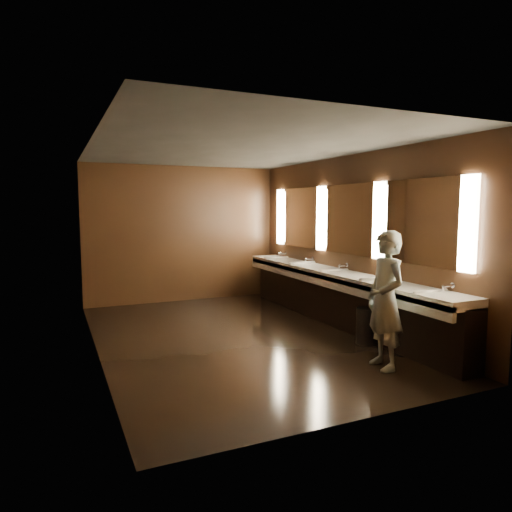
# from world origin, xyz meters

# --- Properties ---
(floor) EXTENTS (6.00, 6.00, 0.00)m
(floor) POSITION_xyz_m (0.00, 0.00, 0.00)
(floor) COLOR black
(floor) RESTS_ON ground
(ceiling) EXTENTS (4.00, 6.00, 0.02)m
(ceiling) POSITION_xyz_m (0.00, 0.00, 2.80)
(ceiling) COLOR #2D2D2B
(ceiling) RESTS_ON wall_back
(wall_back) EXTENTS (4.00, 0.02, 2.80)m
(wall_back) POSITION_xyz_m (0.00, 3.00, 1.40)
(wall_back) COLOR black
(wall_back) RESTS_ON floor
(wall_front) EXTENTS (4.00, 0.02, 2.80)m
(wall_front) POSITION_xyz_m (0.00, -3.00, 1.40)
(wall_front) COLOR black
(wall_front) RESTS_ON floor
(wall_left) EXTENTS (0.02, 6.00, 2.80)m
(wall_left) POSITION_xyz_m (-2.00, 0.00, 1.40)
(wall_left) COLOR black
(wall_left) RESTS_ON floor
(wall_right) EXTENTS (0.02, 6.00, 2.80)m
(wall_right) POSITION_xyz_m (2.00, 0.00, 1.40)
(wall_right) COLOR black
(wall_right) RESTS_ON floor
(sink_counter) EXTENTS (0.55, 5.40, 1.01)m
(sink_counter) POSITION_xyz_m (1.79, 0.00, 0.50)
(sink_counter) COLOR black
(sink_counter) RESTS_ON floor
(mirror_band) EXTENTS (0.06, 5.03, 1.15)m
(mirror_band) POSITION_xyz_m (1.98, -0.00, 1.75)
(mirror_band) COLOR #FCE6BC
(mirror_band) RESTS_ON wall_right
(person) EXTENTS (0.48, 0.66, 1.67)m
(person) POSITION_xyz_m (1.13, -1.98, 0.84)
(person) COLOR #87AAC9
(person) RESTS_ON floor
(trash_bin) EXTENTS (0.35, 0.35, 0.52)m
(trash_bin) POSITION_xyz_m (1.58, -1.10, 0.26)
(trash_bin) COLOR black
(trash_bin) RESTS_ON floor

